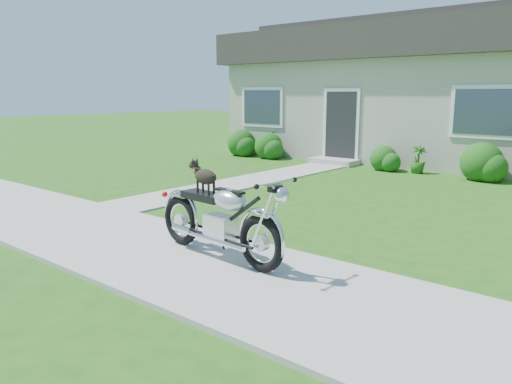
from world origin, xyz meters
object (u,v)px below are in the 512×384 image
(potted_plant_left, at_px, (265,145))
(potted_plant_right, at_px, (418,159))
(motorcycle_with_dog, at_px, (220,217))
(house, at_px, (432,90))

(potted_plant_left, height_order, potted_plant_right, potted_plant_left)
(potted_plant_left, bearing_deg, motorcycle_with_dog, -54.39)
(house, bearing_deg, potted_plant_left, -139.48)
(house, xyz_separation_m, potted_plant_left, (-4.03, -3.44, -1.74))
(potted_plant_right, bearing_deg, house, 107.04)
(house, xyz_separation_m, potted_plant_right, (1.06, -3.44, -1.79))
(potted_plant_right, distance_m, motorcycle_with_dog, 8.34)
(motorcycle_with_dog, bearing_deg, house, 104.32)
(potted_plant_left, xyz_separation_m, potted_plant_right, (5.09, 0.00, -0.05))
(motorcycle_with_dog, bearing_deg, potted_plant_left, 130.70)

